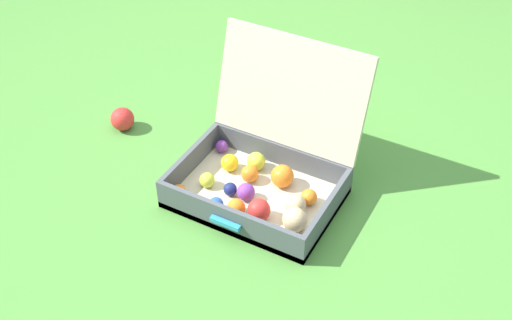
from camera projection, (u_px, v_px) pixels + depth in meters
name	position (u px, v px, depth m)	size (l,w,h in m)	color
ground_plane	(249.00, 182.00, 2.43)	(16.00, 16.00, 0.00)	#4C8C38
open_suitcase	(266.00, 167.00, 2.33)	(0.56, 0.55, 0.50)	beige
stray_ball_on_grass	(122.00, 119.00, 2.64)	(0.09, 0.09, 0.09)	red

